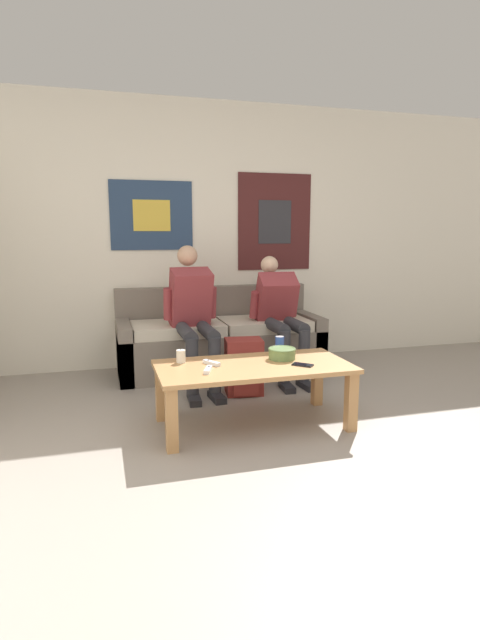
# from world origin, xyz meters

# --- Properties ---
(ground_plane) EXTENTS (18.00, 18.00, 0.00)m
(ground_plane) POSITION_xyz_m (0.00, 0.00, 0.00)
(ground_plane) COLOR gray
(wall_back) EXTENTS (10.00, 0.07, 2.55)m
(wall_back) POSITION_xyz_m (0.00, 2.79, 1.28)
(wall_back) COLOR silver
(wall_back) RESTS_ON ground_plane
(couch) EXTENTS (1.90, 0.73, 0.78)m
(couch) POSITION_xyz_m (0.07, 2.43, 0.28)
(couch) COLOR #70665B
(couch) RESTS_ON ground_plane
(coffee_table) EXTENTS (1.30, 0.65, 0.43)m
(coffee_table) POSITION_xyz_m (-0.03, 1.00, 0.36)
(coffee_table) COLOR #B27F4C
(coffee_table) RESTS_ON ground_plane
(person_seated_adult) EXTENTS (0.47, 0.92, 1.19)m
(person_seated_adult) POSITION_xyz_m (-0.25, 2.05, 0.64)
(person_seated_adult) COLOR #2D2D33
(person_seated_adult) RESTS_ON ground_plane
(person_seated_teen) EXTENTS (0.47, 0.94, 1.09)m
(person_seated_teen) POSITION_xyz_m (0.56, 2.10, 0.60)
(person_seated_teen) COLOR #2D2D33
(person_seated_teen) RESTS_ON ground_plane
(backpack) EXTENTS (0.32, 0.29, 0.45)m
(backpack) POSITION_xyz_m (0.10, 1.67, 0.22)
(backpack) COLOR maroon
(backpack) RESTS_ON ground_plane
(ceramic_bowl) EXTENTS (0.19, 0.19, 0.08)m
(ceramic_bowl) POSITION_xyz_m (0.21, 1.09, 0.47)
(ceramic_bowl) COLOR #607F47
(ceramic_bowl) RESTS_ON coffee_table
(pillar_candle) EXTENTS (0.06, 0.06, 0.10)m
(pillar_candle) POSITION_xyz_m (-0.49, 1.19, 0.47)
(pillar_candle) COLOR silver
(pillar_candle) RESTS_ON coffee_table
(drink_can_blue) EXTENTS (0.07, 0.07, 0.12)m
(drink_can_blue) POSITION_xyz_m (0.25, 1.27, 0.49)
(drink_can_blue) COLOR #28479E
(drink_can_blue) RESTS_ON coffee_table
(game_controller_near_left) EXTENTS (0.09, 0.15, 0.03)m
(game_controller_near_left) POSITION_xyz_m (-0.36, 0.92, 0.44)
(game_controller_near_left) COLOR white
(game_controller_near_left) RESTS_ON coffee_table
(game_controller_near_right) EXTENTS (0.10, 0.14, 0.03)m
(game_controller_near_right) POSITION_xyz_m (-0.31, 1.08, 0.44)
(game_controller_near_right) COLOR white
(game_controller_near_right) RESTS_ON coffee_table
(cell_phone) EXTENTS (0.14, 0.14, 0.01)m
(cell_phone) POSITION_xyz_m (0.27, 0.89, 0.44)
(cell_phone) COLOR black
(cell_phone) RESTS_ON coffee_table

